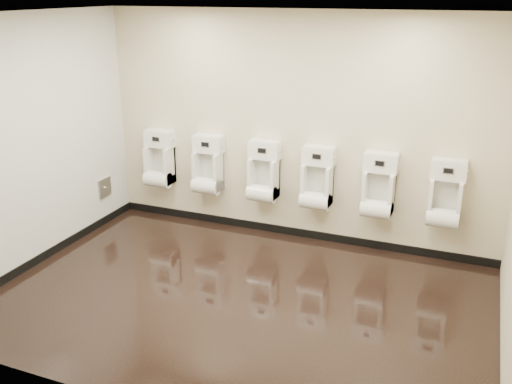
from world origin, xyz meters
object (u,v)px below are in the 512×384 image
(urinal_0, at_px, (159,163))
(urinal_4, at_px, (378,190))
(urinal_1, at_px, (208,169))
(urinal_2, at_px, (263,176))
(urinal_3, at_px, (317,182))
(access_panel, at_px, (105,188))
(urinal_5, at_px, (445,199))

(urinal_0, height_order, urinal_4, same)
(urinal_1, bearing_deg, urinal_2, 0.00)
(urinal_1, height_order, urinal_3, same)
(access_panel, bearing_deg, urinal_2, 11.13)
(urinal_0, relative_size, urinal_2, 1.00)
(access_panel, height_order, urinal_0, urinal_0)
(urinal_2, xyz_separation_m, urinal_4, (1.44, 0.00, 0.00))
(urinal_3, xyz_separation_m, urinal_4, (0.74, 0.00, 0.00))
(urinal_0, relative_size, urinal_5, 1.00)
(urinal_0, distance_m, urinal_5, 3.69)
(urinal_2, height_order, urinal_3, same)
(urinal_5, bearing_deg, access_panel, -174.46)
(urinal_0, xyz_separation_m, urinal_5, (3.69, 0.00, 0.00))
(urinal_4, bearing_deg, access_panel, -173.31)
(urinal_2, bearing_deg, urinal_0, 180.00)
(urinal_0, bearing_deg, access_panel, -145.86)
(urinal_0, height_order, urinal_3, same)
(urinal_0, xyz_separation_m, urinal_3, (2.20, 0.00, 0.00))
(urinal_1, relative_size, urinal_4, 1.00)
(urinal_0, xyz_separation_m, urinal_4, (2.94, 0.00, 0.00))
(urinal_2, height_order, urinal_4, same)
(urinal_1, bearing_deg, urinal_4, 0.00)
(urinal_2, relative_size, urinal_3, 1.00)
(urinal_0, relative_size, urinal_1, 1.00)
(access_panel, distance_m, urinal_4, 3.59)
(urinal_3, bearing_deg, urinal_4, 0.00)
(urinal_3, bearing_deg, access_panel, -171.57)
(urinal_2, relative_size, urinal_4, 1.00)
(urinal_3, bearing_deg, urinal_5, 0.00)
(urinal_0, height_order, urinal_1, same)
(urinal_3, bearing_deg, urinal_0, 180.00)
(urinal_4, bearing_deg, urinal_3, 180.00)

